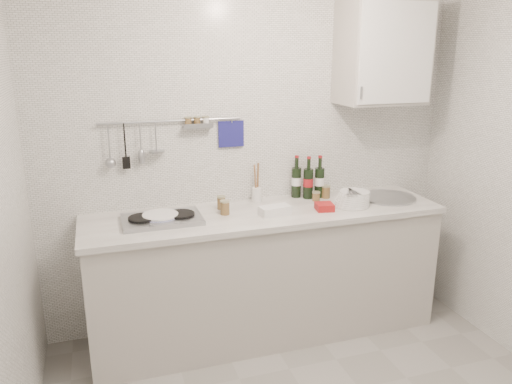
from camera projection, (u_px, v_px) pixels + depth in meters
back_wall at (252, 155)px, 3.57m from camera, size 3.00×0.02×2.50m
counter at (266, 276)px, 3.52m from camera, size 2.44×0.64×0.96m
wall_rail at (168, 135)px, 3.31m from camera, size 0.98×0.09×0.34m
wall_cabinet at (383, 53)px, 3.47m from camera, size 0.60×0.38×0.70m
plate_stack_hob at (159, 218)px, 3.17m from camera, size 0.25×0.25×0.05m
plate_stack_sink at (353, 199)px, 3.50m from camera, size 0.27×0.26×0.10m
wine_bottles at (308, 177)px, 3.65m from camera, size 0.23×0.13×0.31m
butter_dish at (275, 210)px, 3.30m from camera, size 0.21×0.13×0.06m
strawberry_punnet at (324, 207)px, 3.39m from camera, size 0.13×0.13×0.05m
utensil_crock at (257, 193)px, 3.57m from camera, size 0.07×0.07×0.29m
jar_a at (221, 202)px, 3.41m from camera, size 0.06×0.06×0.09m
jar_b at (326, 192)px, 3.67m from camera, size 0.07×0.07×0.09m
jar_c at (316, 196)px, 3.60m from camera, size 0.06×0.06×0.07m
jar_d at (225, 207)px, 3.30m from camera, size 0.07×0.07×0.10m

